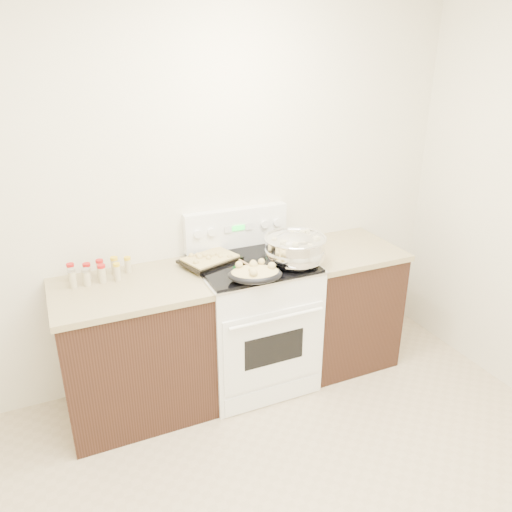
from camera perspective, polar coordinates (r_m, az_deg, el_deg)
room_shell at (r=1.74m, az=7.82°, el=3.62°), size 4.10×3.60×2.75m
counter_left at (r=3.37m, az=-13.66°, el=-10.35°), size 0.93×0.67×0.92m
counter_right at (r=3.88m, az=9.59°, el=-5.34°), size 0.73×0.67×0.92m
kitchen_range at (r=3.55m, az=-0.36°, el=-7.31°), size 0.78×0.73×1.22m
mixing_bowl at (r=3.28m, az=4.47°, el=0.69°), size 0.52×0.52×0.24m
roasting_pan at (r=3.05m, az=-0.11°, el=-1.99°), size 0.39×0.32×0.11m
baking_sheet at (r=3.34m, az=-5.33°, el=-0.33°), size 0.44×0.37×0.06m
wooden_spoon at (r=3.24m, az=-1.27°, el=-1.14°), size 0.09×0.27×0.04m
blue_ladle at (r=3.37m, az=3.01°, el=0.17°), size 0.18×0.22×0.09m
spice_jars at (r=3.25m, az=-17.71°, el=-1.70°), size 0.39×0.15×0.13m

